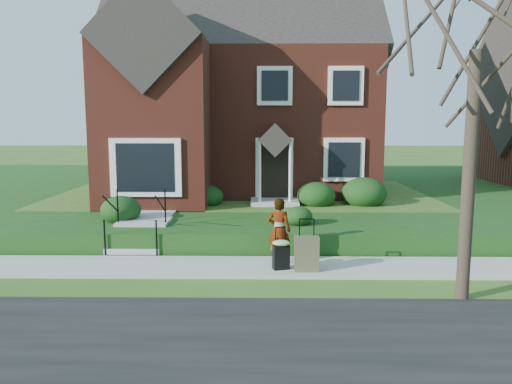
{
  "coord_description": "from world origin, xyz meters",
  "views": [
    {
      "loc": [
        0.8,
        -11.27,
        3.41
      ],
      "look_at": [
        0.62,
        2.0,
        1.52
      ],
      "focal_mm": 35.0,
      "sensor_mm": 36.0,
      "label": 1
    }
  ],
  "objects_px": {
    "front_steps": "(140,231)",
    "woman": "(279,230)",
    "suitcase_olive": "(307,253)",
    "tree_verge": "(478,25)",
    "suitcase_black": "(281,253)"
  },
  "relations": [
    {
      "from": "front_steps",
      "to": "suitcase_black",
      "type": "xyz_separation_m",
      "value": [
        3.72,
        -2.13,
        -0.02
      ]
    },
    {
      "from": "front_steps",
      "to": "tree_verge",
      "type": "distance_m",
      "value": 9.34
    },
    {
      "from": "front_steps",
      "to": "tree_verge",
      "type": "relative_size",
      "value": 0.28
    },
    {
      "from": "tree_verge",
      "to": "suitcase_olive",
      "type": "bearing_deg",
      "value": 151.97
    },
    {
      "from": "suitcase_olive",
      "to": "woman",
      "type": "bearing_deg",
      "value": 132.12
    },
    {
      "from": "woman",
      "to": "suitcase_olive",
      "type": "xyz_separation_m",
      "value": [
        0.6,
        -0.67,
        -0.38
      ]
    },
    {
      "from": "front_steps",
      "to": "woman",
      "type": "height_order",
      "value": "woman"
    },
    {
      "from": "suitcase_olive",
      "to": "tree_verge",
      "type": "height_order",
      "value": "tree_verge"
    },
    {
      "from": "woman",
      "to": "suitcase_olive",
      "type": "relative_size",
      "value": 1.31
    },
    {
      "from": "front_steps",
      "to": "woman",
      "type": "distance_m",
      "value": 4.02
    },
    {
      "from": "suitcase_olive",
      "to": "tree_verge",
      "type": "distance_m",
      "value": 5.69
    },
    {
      "from": "front_steps",
      "to": "suitcase_olive",
      "type": "distance_m",
      "value": 4.83
    },
    {
      "from": "front_steps",
      "to": "tree_verge",
      "type": "bearing_deg",
      "value": -27.72
    },
    {
      "from": "suitcase_black",
      "to": "suitcase_olive",
      "type": "bearing_deg",
      "value": -25.66
    },
    {
      "from": "front_steps",
      "to": "suitcase_black",
      "type": "relative_size",
      "value": 2.07
    }
  ]
}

